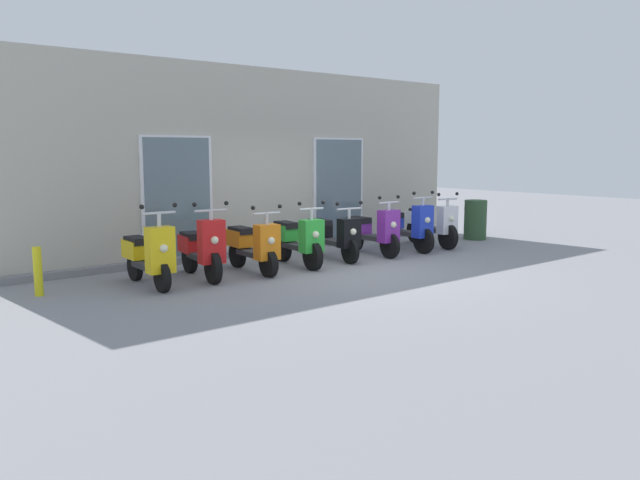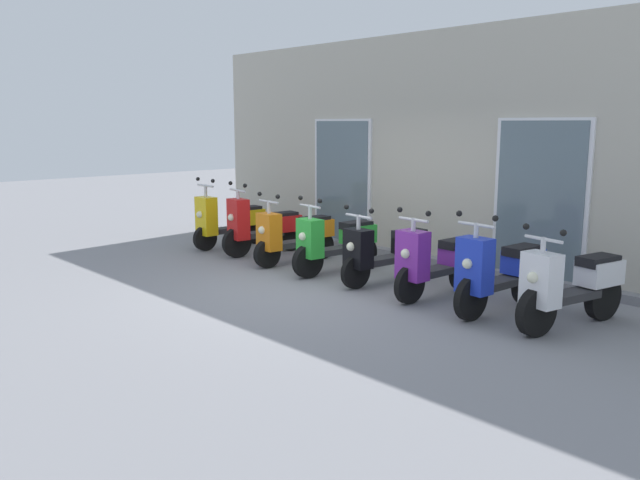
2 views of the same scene
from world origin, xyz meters
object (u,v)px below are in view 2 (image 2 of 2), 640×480
(curb_bollard, at_px, (203,217))
(scooter_blue, at_px, (499,271))
(scooter_green, at_px, (335,243))
(scooter_black, at_px, (387,250))
(scooter_yellow, at_px, (228,221))
(scooter_red, at_px, (262,227))
(scooter_purple, at_px, (436,260))
(scooter_white, at_px, (571,286))
(scooter_orange, at_px, (294,235))

(curb_bollard, bearing_deg, scooter_blue, -3.73)
(scooter_green, distance_m, scooter_black, 0.92)
(scooter_green, bearing_deg, scooter_black, 6.71)
(scooter_yellow, relative_size, scooter_black, 0.94)
(scooter_red, relative_size, scooter_purple, 1.01)
(scooter_black, bearing_deg, scooter_white, -1.58)
(scooter_black, distance_m, curb_bollard, 5.18)
(scooter_yellow, height_order, scooter_green, scooter_yellow)
(scooter_yellow, xyz_separation_m, scooter_green, (2.79, -0.02, -0.02))
(scooter_green, height_order, curb_bollard, scooter_green)
(scooter_green, relative_size, scooter_purple, 1.00)
(scooter_orange, relative_size, scooter_white, 0.93)
(scooter_yellow, relative_size, scooter_blue, 0.93)
(scooter_white, height_order, curb_bollard, scooter_white)
(curb_bollard, bearing_deg, scooter_orange, -7.50)
(scooter_yellow, height_order, scooter_red, scooter_yellow)
(scooter_red, distance_m, curb_bollard, 2.42)
(scooter_yellow, bearing_deg, scooter_red, 3.41)
(scooter_white, bearing_deg, scooter_purple, -178.95)
(scooter_green, height_order, scooter_white, scooter_green)
(scooter_white, bearing_deg, scooter_yellow, -179.89)
(scooter_purple, relative_size, scooter_white, 0.94)
(scooter_red, xyz_separation_m, scooter_green, (1.87, -0.08, -0.02))
(scooter_green, height_order, scooter_black, scooter_green)
(scooter_yellow, xyz_separation_m, curb_bollard, (-1.46, 0.42, -0.14))
(scooter_green, distance_m, scooter_purple, 1.85)
(scooter_orange, height_order, curb_bollard, scooter_orange)
(scooter_white, bearing_deg, scooter_orange, -179.61)
(scooter_red, relative_size, curb_bollard, 2.23)
(scooter_white, bearing_deg, scooter_red, 179.56)
(scooter_blue, bearing_deg, scooter_red, 178.81)
(scooter_orange, bearing_deg, scooter_green, -0.07)
(scooter_yellow, height_order, scooter_orange, scooter_yellow)
(scooter_purple, bearing_deg, scooter_yellow, 179.75)
(scooter_red, height_order, scooter_white, scooter_red)
(scooter_red, height_order, scooter_black, scooter_red)
(scooter_blue, xyz_separation_m, curb_bollard, (-7.03, 0.46, -0.15))
(scooter_orange, relative_size, scooter_black, 0.95)
(scooter_white, distance_m, curb_bollard, 7.90)
(scooter_yellow, height_order, curb_bollard, scooter_yellow)
(scooter_red, bearing_deg, curb_bollard, 171.38)
(scooter_purple, height_order, scooter_white, scooter_purple)
(scooter_blue, bearing_deg, scooter_purple, 178.69)
(scooter_black, xyz_separation_m, scooter_blue, (1.86, -0.13, 0.04))
(scooter_orange, distance_m, scooter_green, 0.94)
(scooter_purple, bearing_deg, curb_bollard, 175.90)
(scooter_yellow, bearing_deg, scooter_white, 0.11)
(scooter_purple, bearing_deg, scooter_blue, -1.31)
(scooter_red, distance_m, scooter_green, 1.87)
(scooter_yellow, height_order, scooter_purple, scooter_yellow)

